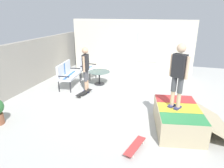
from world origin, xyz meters
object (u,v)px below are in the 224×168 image
Objects in this scene: skate_ramp at (179,118)px; patio_table at (99,75)px; skateboard_by_bench at (84,93)px; skateboard_spare at (135,146)px; patio_bench at (67,73)px; person_watching at (86,66)px; patio_chair_near_house at (86,66)px; person_skater at (179,72)px.

skate_ramp is 2.43× the size of patio_table.
skateboard_spare is (-2.57, -2.44, 0.00)m from skateboard_by_bench.
person_watching is at bearing -104.49° from patio_bench.
patio_bench is 1.31m from patio_chair_near_house.
patio_table is (2.66, 3.24, 0.10)m from skate_ramp.
patio_table is at bearing -6.04° from skateboard_by_bench.
patio_bench is at bearing 121.11° from patio_table.
skateboard_by_bench is at bearing 66.25° from person_skater.
patio_bench reaches higher than skateboard_spare.
patio_chair_near_house is (1.28, -0.29, -0.00)m from patio_bench.
patio_table is 1.32m from skateboard_by_bench.
patio_bench is at bearing 75.51° from person_watching.
patio_bench is 0.75× the size of person_watching.
skate_ramp is at bearing -129.41° from patio_table.
person_watching is at bearing 63.28° from skate_ramp.
patio_bench and patio_chair_near_house have the same top height.
skate_ramp is 1.33× the size of person_skater.
person_skater is (-1.76, -3.27, 0.56)m from person_watching.
patio_chair_near_house is at bearing 24.00° from person_watching.
patio_bench is 4.71m from skateboard_spare.
person_watching is 3.94m from skateboard_spare.
patio_table is at bearing 50.59° from skate_ramp.
patio_chair_near_house is at bearing 55.65° from patio_table.
patio_bench is 1.28× the size of patio_chair_near_house.
person_watching reaches higher than skateboard_spare.
person_watching reaches higher than patio_chair_near_house.
person_skater is at bearing -118.25° from person_watching.
skate_ramp is at bearing -128.41° from patio_chair_near_house.
skateboard_spare is (-1.19, 0.94, -0.22)m from skate_ramp.
patio_bench is at bearing 47.53° from skateboard_spare.
skateboard_by_bench is (1.38, 3.38, -0.22)m from skate_ramp.
patio_bench is 1.59× the size of skateboard_by_bench.
person_watching is at bearing -156.00° from patio_chair_near_house.
patio_table is (0.69, -1.15, -0.21)m from patio_bench.
person_skater is (-2.01, -4.24, 0.96)m from patio_bench.
skateboard_by_bench is (1.42, 3.23, -1.49)m from person_skater.
patio_chair_near_house is 1.72m from person_watching.
patio_bench is 1.58× the size of skateboard_spare.
patio_table is 4.27m from person_skater.
skate_ramp is 4.19m from patio_table.
skateboard_by_bench is (-1.86, -0.72, -0.53)m from patio_chair_near_house.
skateboard_spare is at bearing -144.52° from patio_chair_near_house.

